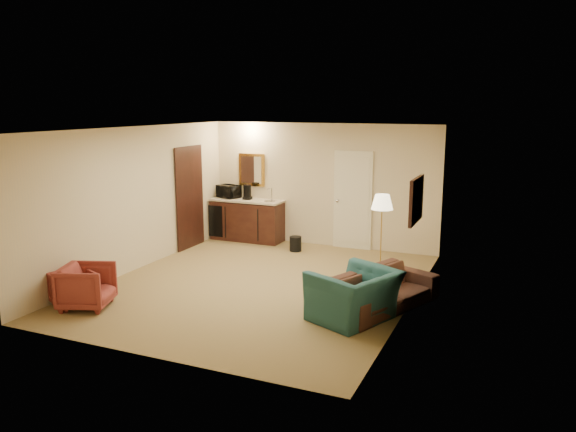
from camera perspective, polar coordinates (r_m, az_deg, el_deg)
name	(u,v)px	position (r m, az deg, el deg)	size (l,w,h in m)	color
ground	(260,285)	(9.53, -2.83, -6.97)	(6.00, 6.00, 0.00)	olive
room_walls	(274,178)	(9.87, -1.46, 3.91)	(5.02, 6.01, 2.61)	#C8B696
wetbar_cabinet	(247,220)	(12.48, -4.17, -0.40)	(1.64, 0.58, 0.92)	#3B1D12
sofa	(382,284)	(8.46, 9.55, -6.80)	(1.96, 0.57, 0.77)	black
teal_armchair	(354,287)	(7.93, 6.73, -7.20)	(1.11, 0.72, 0.97)	#215053
rose_chair_near	(73,287)	(9.09, -20.99, -6.75)	(0.56, 0.53, 0.58)	brown
rose_chair_far	(87,284)	(8.91, -19.79, -6.55)	(0.70, 0.65, 0.72)	brown
coffee_table	(331,297)	(8.30, 4.40, -8.17)	(0.78, 0.53, 0.45)	black
floor_lamp	(381,234)	(10.05, 9.44, -1.86)	(0.38, 0.38, 1.45)	#B8903D
waste_bin	(295,244)	(11.60, 0.76, -2.84)	(0.24, 0.24, 0.31)	black
microwave	(228,190)	(12.67, -6.07, 2.65)	(0.51, 0.28, 0.35)	black
coffee_maker	(247,192)	(12.39, -4.16, 2.43)	(0.17, 0.17, 0.32)	black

